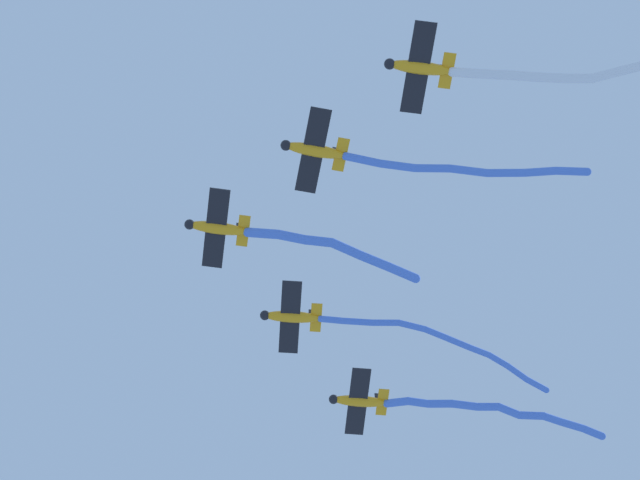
# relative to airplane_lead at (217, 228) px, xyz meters

# --- Properties ---
(airplane_lead) EXTENTS (6.03, 7.99, 1.97)m
(airplane_lead) POSITION_rel_airplane_lead_xyz_m (0.00, 0.00, 0.00)
(airplane_lead) COLOR orange
(smoke_trail_lead) EXTENTS (16.22, 6.81, 2.71)m
(smoke_trail_lead) POSITION_rel_airplane_lead_xyz_m (10.57, 2.89, 1.01)
(smoke_trail_lead) COLOR #4C75DB
(airplane_left_wing) EXTENTS (6.07, 8.01, 1.97)m
(airplane_left_wing) POSITION_rel_airplane_lead_xyz_m (8.79, -7.33, 0.00)
(airplane_left_wing) COLOR orange
(smoke_trail_left_wing) EXTENTS (21.49, 2.21, 1.42)m
(smoke_trail_left_wing) POSITION_rel_airplane_lead_xyz_m (21.95, -5.66, -0.51)
(smoke_trail_left_wing) COLOR #4C75DB
(airplane_right_wing) EXTENTS (5.93, 7.92, 1.97)m
(airplane_right_wing) POSITION_rel_airplane_lead_xyz_m (6.36, 9.52, 0.30)
(airplane_right_wing) COLOR orange
(smoke_trail_right_wing) EXTENTS (23.14, 10.69, 3.09)m
(smoke_trail_right_wing) POSITION_rel_airplane_lead_xyz_m (20.86, 13.70, 1.82)
(smoke_trail_right_wing) COLOR #4C75DB
(airplane_slot) EXTENTS (6.01, 7.98, 1.97)m
(airplane_slot) POSITION_rel_airplane_lead_xyz_m (17.57, -14.65, -0.30)
(airplane_slot) COLOR orange
(smoke_trail_slot) EXTENTS (21.80, 3.02, 2.02)m
(smoke_trail_slot) POSITION_rel_airplane_lead_xyz_m (30.94, -14.14, 0.02)
(smoke_trail_slot) COLOR white
(airplane_trail) EXTENTS (5.96, 7.94, 1.97)m
(airplane_trail) POSITION_rel_airplane_lead_xyz_m (12.72, 19.02, 0.00)
(airplane_trail) COLOR orange
(smoke_trail_trail) EXTENTS (23.03, 6.82, 3.26)m
(smoke_trail_trail) POSITION_rel_airplane_lead_xyz_m (26.78, 21.59, 1.31)
(smoke_trail_trail) COLOR #4C75DB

